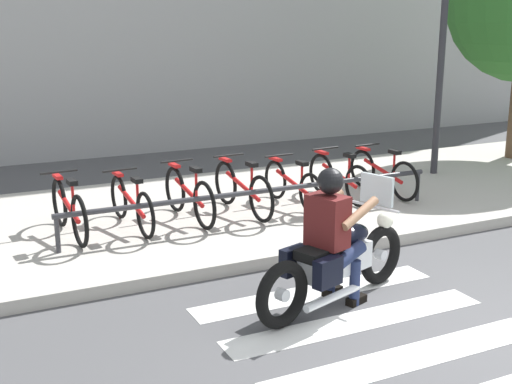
{
  "coord_description": "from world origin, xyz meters",
  "views": [
    {
      "loc": [
        -4.43,
        -4.21,
        2.88
      ],
      "look_at": [
        -0.99,
        2.86,
        0.83
      ],
      "focal_mm": 47.5,
      "sensor_mm": 36.0,
      "label": 1
    }
  ],
  "objects_px": {
    "bike_rack": "(260,193)",
    "bicycle_5": "(339,178)",
    "bicycle_1": "(131,203)",
    "rider": "(332,228)",
    "motorcycle": "(337,261)",
    "bicycle_6": "(383,173)",
    "street_lamp": "(443,35)",
    "bicycle_4": "(292,184)",
    "bicycle_2": "(189,195)",
    "bicycle_3": "(243,189)",
    "bicycle_0": "(69,209)"
  },
  "relations": [
    {
      "from": "bicycle_0",
      "to": "bike_rack",
      "type": "distance_m",
      "value": 2.48
    },
    {
      "from": "bicycle_5",
      "to": "bike_rack",
      "type": "relative_size",
      "value": 0.29
    },
    {
      "from": "rider",
      "to": "bicycle_4",
      "type": "xyz_separation_m",
      "value": [
        1.2,
        2.98,
        -0.35
      ]
    },
    {
      "from": "bicycle_4",
      "to": "bike_rack",
      "type": "bearing_deg",
      "value": -145.48
    },
    {
      "from": "bicycle_1",
      "to": "bicycle_4",
      "type": "relative_size",
      "value": 1.04
    },
    {
      "from": "motorcycle",
      "to": "bike_rack",
      "type": "xyz_separation_m",
      "value": [
        0.32,
        2.4,
        0.11
      ]
    },
    {
      "from": "bicycle_1",
      "to": "bicycle_6",
      "type": "bearing_deg",
      "value": -0.0
    },
    {
      "from": "bicycle_6",
      "to": "street_lamp",
      "type": "xyz_separation_m",
      "value": [
        1.73,
        0.81,
        2.07
      ]
    },
    {
      "from": "bicycle_4",
      "to": "street_lamp",
      "type": "bearing_deg",
      "value": 13.57
    },
    {
      "from": "bicycle_1",
      "to": "bicycle_5",
      "type": "height_order",
      "value": "bicycle_5"
    },
    {
      "from": "bicycle_2",
      "to": "bicycle_4",
      "type": "distance_m",
      "value": 1.61
    },
    {
      "from": "bicycle_0",
      "to": "street_lamp",
      "type": "relative_size",
      "value": 0.39
    },
    {
      "from": "street_lamp",
      "to": "bicycle_3",
      "type": "bearing_deg",
      "value": -168.99
    },
    {
      "from": "bicycle_4",
      "to": "bicycle_5",
      "type": "relative_size",
      "value": 0.99
    },
    {
      "from": "bicycle_2",
      "to": "bicycle_6",
      "type": "xyz_separation_m",
      "value": [
        3.23,
        0.0,
        -0.02
      ]
    },
    {
      "from": "street_lamp",
      "to": "bicycle_4",
      "type": "bearing_deg",
      "value": -166.43
    },
    {
      "from": "rider",
      "to": "bicycle_0",
      "type": "bearing_deg",
      "value": 124.31
    },
    {
      "from": "bicycle_0",
      "to": "bicycle_5",
      "type": "relative_size",
      "value": 1.03
    },
    {
      "from": "bicycle_2",
      "to": "street_lamp",
      "type": "bearing_deg",
      "value": 9.26
    },
    {
      "from": "bike_rack",
      "to": "bicycle_5",
      "type": "bearing_deg",
      "value": 18.95
    },
    {
      "from": "rider",
      "to": "bike_rack",
      "type": "bearing_deg",
      "value": 80.87
    },
    {
      "from": "motorcycle",
      "to": "bicycle_6",
      "type": "bearing_deg",
      "value": 47.22
    },
    {
      "from": "bicycle_6",
      "to": "bicycle_3",
      "type": "bearing_deg",
      "value": -179.99
    },
    {
      "from": "bicycle_3",
      "to": "rider",
      "type": "bearing_deg",
      "value": -97.44
    },
    {
      "from": "rider",
      "to": "bicycle_1",
      "type": "xyz_separation_m",
      "value": [
        -1.22,
        2.98,
        -0.35
      ]
    },
    {
      "from": "bicycle_6",
      "to": "bicycle_1",
      "type": "bearing_deg",
      "value": 180.0
    },
    {
      "from": "bicycle_3",
      "to": "bicycle_6",
      "type": "relative_size",
      "value": 1.05
    },
    {
      "from": "street_lamp",
      "to": "bicycle_5",
      "type": "bearing_deg",
      "value": -162.33
    },
    {
      "from": "bicycle_1",
      "to": "bicycle_3",
      "type": "height_order",
      "value": "bicycle_3"
    },
    {
      "from": "bicycle_1",
      "to": "rider",
      "type": "bearing_deg",
      "value": -67.64
    },
    {
      "from": "bicycle_5",
      "to": "bicycle_6",
      "type": "bearing_deg",
      "value": 0.04
    },
    {
      "from": "street_lamp",
      "to": "motorcycle",
      "type": "bearing_deg",
      "value": -139.86
    },
    {
      "from": "bicycle_5",
      "to": "street_lamp",
      "type": "height_order",
      "value": "street_lamp"
    },
    {
      "from": "bicycle_2",
      "to": "bike_rack",
      "type": "xyz_separation_m",
      "value": [
        0.81,
        -0.55,
        0.07
      ]
    },
    {
      "from": "bicycle_6",
      "to": "street_lamp",
      "type": "bearing_deg",
      "value": 25.05
    },
    {
      "from": "motorcycle",
      "to": "bicycle_1",
      "type": "distance_m",
      "value": 3.23
    },
    {
      "from": "bicycle_2",
      "to": "rider",
      "type": "bearing_deg",
      "value": -82.01
    },
    {
      "from": "bicycle_1",
      "to": "bicycle_2",
      "type": "xyz_separation_m",
      "value": [
        0.81,
        -0.0,
        0.02
      ]
    },
    {
      "from": "rider",
      "to": "bicycle_3",
      "type": "distance_m",
      "value": 3.02
    },
    {
      "from": "motorcycle",
      "to": "bicycle_0",
      "type": "distance_m",
      "value": 3.63
    },
    {
      "from": "street_lamp",
      "to": "bicycle_1",
      "type": "bearing_deg",
      "value": -172.03
    },
    {
      "from": "bicycle_5",
      "to": "bike_rack",
      "type": "distance_m",
      "value": 1.71
    },
    {
      "from": "street_lamp",
      "to": "rider",
      "type": "bearing_deg",
      "value": -140.16
    },
    {
      "from": "bicycle_4",
      "to": "bicycle_5",
      "type": "height_order",
      "value": "bicycle_5"
    },
    {
      "from": "bicycle_5",
      "to": "bicycle_6",
      "type": "relative_size",
      "value": 0.97
    },
    {
      "from": "bicycle_1",
      "to": "street_lamp",
      "type": "distance_m",
      "value": 6.18
    },
    {
      "from": "bicycle_4",
      "to": "bicycle_0",
      "type": "bearing_deg",
      "value": -179.98
    },
    {
      "from": "bicycle_4",
      "to": "street_lamp",
      "type": "height_order",
      "value": "street_lamp"
    },
    {
      "from": "motorcycle",
      "to": "bicycle_6",
      "type": "xyz_separation_m",
      "value": [
        2.74,
        2.96,
        0.03
      ]
    },
    {
      "from": "bicycle_2",
      "to": "bicycle_5",
      "type": "height_order",
      "value": "bicycle_2"
    }
  ]
}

